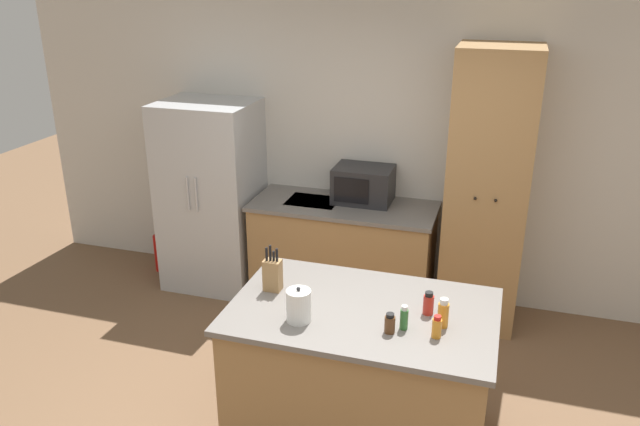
{
  "coord_description": "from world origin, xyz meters",
  "views": [
    {
      "loc": [
        0.83,
        -2.87,
        2.81
      ],
      "look_at": [
        -0.49,
        1.4,
        1.05
      ],
      "focal_mm": 35.0,
      "sensor_mm": 36.0,
      "label": 1
    }
  ],
  "objects_px": {
    "knife_block": "(273,274)",
    "spice_bottle_amber_oil": "(437,327)",
    "fire_extinguisher": "(160,252)",
    "pantry_cabinet": "(487,192)",
    "spice_bottle_pale_salt": "(443,314)",
    "spice_bottle_green_herb": "(390,324)",
    "spice_bottle_tall_dark": "(428,304)",
    "refrigerator": "(212,196)",
    "microwave": "(363,184)",
    "kettle": "(299,306)",
    "spice_bottle_short_red": "(404,318)"
  },
  "relations": [
    {
      "from": "knife_block",
      "to": "spice_bottle_tall_dark",
      "type": "bearing_deg",
      "value": -0.29
    },
    {
      "from": "microwave",
      "to": "knife_block",
      "type": "height_order",
      "value": "knife_block"
    },
    {
      "from": "fire_extinguisher",
      "to": "spice_bottle_amber_oil",
      "type": "bearing_deg",
      "value": -33.43
    },
    {
      "from": "microwave",
      "to": "spice_bottle_green_herb",
      "type": "height_order",
      "value": "microwave"
    },
    {
      "from": "refrigerator",
      "to": "kettle",
      "type": "xyz_separation_m",
      "value": [
        1.51,
        -1.94,
        0.18
      ]
    },
    {
      "from": "spice_bottle_green_herb",
      "to": "refrigerator",
      "type": "bearing_deg",
      "value": 136.79
    },
    {
      "from": "knife_block",
      "to": "spice_bottle_tall_dark",
      "type": "distance_m",
      "value": 0.96
    },
    {
      "from": "refrigerator",
      "to": "spice_bottle_green_herb",
      "type": "xyz_separation_m",
      "value": [
        2.03,
        -1.9,
        0.13
      ]
    },
    {
      "from": "spice_bottle_pale_salt",
      "to": "knife_block",
      "type": "bearing_deg",
      "value": 173.59
    },
    {
      "from": "spice_bottle_tall_dark",
      "to": "spice_bottle_short_red",
      "type": "xyz_separation_m",
      "value": [
        -0.11,
        -0.2,
        0.0
      ]
    },
    {
      "from": "spice_bottle_amber_oil",
      "to": "knife_block",
      "type": "bearing_deg",
      "value": 167.08
    },
    {
      "from": "spice_bottle_amber_oil",
      "to": "spice_bottle_pale_salt",
      "type": "relative_size",
      "value": 0.76
    },
    {
      "from": "spice_bottle_pale_salt",
      "to": "spice_bottle_tall_dark",
      "type": "bearing_deg",
      "value": 130.15
    },
    {
      "from": "spice_bottle_short_red",
      "to": "kettle",
      "type": "distance_m",
      "value": 0.59
    },
    {
      "from": "knife_block",
      "to": "spice_bottle_green_herb",
      "type": "xyz_separation_m",
      "value": [
        0.79,
        -0.27,
        -0.05
      ]
    },
    {
      "from": "spice_bottle_green_herb",
      "to": "kettle",
      "type": "height_order",
      "value": "kettle"
    },
    {
      "from": "refrigerator",
      "to": "spice_bottle_amber_oil",
      "type": "distance_m",
      "value": 2.96
    },
    {
      "from": "microwave",
      "to": "spice_bottle_pale_salt",
      "type": "bearing_deg",
      "value": -64.35
    },
    {
      "from": "spice_bottle_green_herb",
      "to": "kettle",
      "type": "xyz_separation_m",
      "value": [
        -0.52,
        -0.03,
        0.04
      ]
    },
    {
      "from": "spice_bottle_tall_dark",
      "to": "fire_extinguisher",
      "type": "xyz_separation_m",
      "value": [
        -2.83,
        1.69,
        -0.82
      ]
    },
    {
      "from": "microwave",
      "to": "spice_bottle_green_herb",
      "type": "xyz_separation_m",
      "value": [
        0.64,
        -2.04,
        -0.07
      ]
    },
    {
      "from": "spice_bottle_green_herb",
      "to": "kettle",
      "type": "distance_m",
      "value": 0.52
    },
    {
      "from": "refrigerator",
      "to": "knife_block",
      "type": "height_order",
      "value": "refrigerator"
    },
    {
      "from": "knife_block",
      "to": "spice_bottle_amber_oil",
      "type": "bearing_deg",
      "value": -12.92
    },
    {
      "from": "refrigerator",
      "to": "spice_bottle_pale_salt",
      "type": "height_order",
      "value": "refrigerator"
    },
    {
      "from": "knife_block",
      "to": "spice_bottle_pale_salt",
      "type": "relative_size",
      "value": 1.74
    },
    {
      "from": "pantry_cabinet",
      "to": "spice_bottle_pale_salt",
      "type": "xyz_separation_m",
      "value": [
        -0.13,
        -1.8,
        -0.12
      ]
    },
    {
      "from": "microwave",
      "to": "spice_bottle_tall_dark",
      "type": "relative_size",
      "value": 3.54
    },
    {
      "from": "refrigerator",
      "to": "fire_extinguisher",
      "type": "distance_m",
      "value": 0.92
    },
    {
      "from": "microwave",
      "to": "spice_bottle_pale_salt",
      "type": "xyz_separation_m",
      "value": [
        0.91,
        -1.89,
        -0.05
      ]
    },
    {
      "from": "knife_block",
      "to": "spice_bottle_green_herb",
      "type": "distance_m",
      "value": 0.83
    },
    {
      "from": "spice_bottle_tall_dark",
      "to": "spice_bottle_amber_oil",
      "type": "height_order",
      "value": "spice_bottle_tall_dark"
    },
    {
      "from": "spice_bottle_amber_oil",
      "to": "spice_bottle_pale_salt",
      "type": "height_order",
      "value": "spice_bottle_pale_salt"
    },
    {
      "from": "pantry_cabinet",
      "to": "spice_bottle_tall_dark",
      "type": "relative_size",
      "value": 16.28
    },
    {
      "from": "spice_bottle_tall_dark",
      "to": "spice_bottle_pale_salt",
      "type": "height_order",
      "value": "spice_bottle_pale_salt"
    },
    {
      "from": "kettle",
      "to": "spice_bottle_tall_dark",
      "type": "bearing_deg",
      "value": 22.92
    },
    {
      "from": "spice_bottle_amber_oil",
      "to": "spice_bottle_pale_salt",
      "type": "xyz_separation_m",
      "value": [
        0.02,
        0.12,
        0.02
      ]
    },
    {
      "from": "spice_bottle_amber_oil",
      "to": "pantry_cabinet",
      "type": "bearing_deg",
      "value": 85.66
    },
    {
      "from": "microwave",
      "to": "knife_block",
      "type": "xyz_separation_m",
      "value": [
        -0.15,
        -1.77,
        -0.02
      ]
    },
    {
      "from": "knife_block",
      "to": "kettle",
      "type": "relative_size",
      "value": 1.4
    },
    {
      "from": "knife_block",
      "to": "spice_bottle_pale_salt",
      "type": "xyz_separation_m",
      "value": [
        1.06,
        -0.12,
        -0.03
      ]
    },
    {
      "from": "pantry_cabinet",
      "to": "spice_bottle_green_herb",
      "type": "height_order",
      "value": "pantry_cabinet"
    },
    {
      "from": "kettle",
      "to": "pantry_cabinet",
      "type": "bearing_deg",
      "value": 65.23
    },
    {
      "from": "knife_block",
      "to": "spice_bottle_green_herb",
      "type": "height_order",
      "value": "knife_block"
    },
    {
      "from": "microwave",
      "to": "kettle",
      "type": "relative_size",
      "value": 2.32
    },
    {
      "from": "spice_bottle_tall_dark",
      "to": "spice_bottle_short_red",
      "type": "relative_size",
      "value": 0.98
    },
    {
      "from": "spice_bottle_short_red",
      "to": "spice_bottle_tall_dark",
      "type": "bearing_deg",
      "value": 62.22
    },
    {
      "from": "fire_extinguisher",
      "to": "spice_bottle_tall_dark",
      "type": "bearing_deg",
      "value": -30.78
    },
    {
      "from": "pantry_cabinet",
      "to": "fire_extinguisher",
      "type": "bearing_deg",
      "value": -179.98
    },
    {
      "from": "kettle",
      "to": "fire_extinguisher",
      "type": "bearing_deg",
      "value": 137.26
    }
  ]
}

